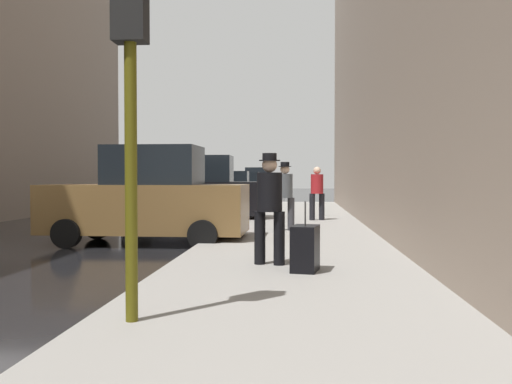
% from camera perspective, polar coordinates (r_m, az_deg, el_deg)
% --- Properties ---
extents(ground_plane, '(120.00, 120.00, 0.00)m').
position_cam_1_polar(ground_plane, '(12.91, -24.10, -5.49)').
color(ground_plane, black).
extents(sidewalk, '(4.00, 40.00, 0.15)m').
position_cam_1_polar(sidewalk, '(11.35, 3.73, -5.93)').
color(sidewalk, gray).
rests_on(sidewalk, ground_plane).
extents(parked_bronze_suv, '(4.62, 2.11, 2.25)m').
position_cam_1_polar(parked_bronze_suv, '(13.30, -10.78, -0.71)').
color(parked_bronze_suv, brown).
rests_on(parked_bronze_suv, ground_plane).
extents(parked_black_suv, '(4.65, 2.17, 2.25)m').
position_cam_1_polar(parked_black_suv, '(19.37, -5.95, 0.03)').
color(parked_black_suv, black).
rests_on(parked_black_suv, ground_plane).
extents(parked_gray_coupe, '(4.25, 2.15, 1.79)m').
position_cam_1_polar(parked_gray_coupe, '(26.39, -3.17, 0.06)').
color(parked_gray_coupe, slate).
rests_on(parked_gray_coupe, ground_plane).
extents(parked_dark_green_sedan, '(4.24, 2.14, 1.79)m').
position_cam_1_polar(parked_dark_green_sedan, '(33.16, -1.62, 0.38)').
color(parked_dark_green_sedan, '#193828').
rests_on(parked_dark_green_sedan, ground_plane).
extents(parked_red_hatchback, '(4.23, 2.11, 1.79)m').
position_cam_1_polar(parked_red_hatchback, '(39.93, -0.59, 0.59)').
color(parked_red_hatchback, '#B2191E').
rests_on(parked_red_hatchback, ground_plane).
extents(parked_white_van, '(4.60, 2.06, 2.25)m').
position_cam_1_polar(parked_white_van, '(46.08, 0.08, 0.95)').
color(parked_white_van, silver).
rests_on(parked_white_van, ground_plane).
extents(fire_hydrant, '(0.42, 0.22, 0.70)m').
position_cam_1_polar(fire_hydrant, '(15.13, -1.98, -2.43)').
color(fire_hydrant, red).
rests_on(fire_hydrant, sidewalk).
extents(traffic_light, '(0.32, 0.32, 3.60)m').
position_cam_1_polar(traffic_light, '(5.78, -12.44, 13.50)').
color(traffic_light, '#514C0F').
rests_on(traffic_light, sidewalk).
extents(pedestrian_with_fedora, '(0.53, 0.48, 1.78)m').
position_cam_1_polar(pedestrian_with_fedora, '(9.07, 1.36, -1.10)').
color(pedestrian_with_fedora, black).
rests_on(pedestrian_with_fedora, sidewalk).
extents(pedestrian_in_red_jacket, '(0.53, 0.49, 1.71)m').
position_cam_1_polar(pedestrian_in_red_jacket, '(18.34, 6.12, 0.17)').
color(pedestrian_in_red_jacket, black).
rests_on(pedestrian_in_red_jacket, sidewalk).
extents(pedestrian_with_beanie, '(0.51, 0.43, 1.78)m').
position_cam_1_polar(pedestrian_with_beanie, '(14.79, 2.91, -0.05)').
color(pedestrian_with_beanie, '#333338').
rests_on(pedestrian_with_beanie, sidewalk).
extents(rolling_suitcase, '(0.46, 0.62, 1.04)m').
position_cam_1_polar(rolling_suitcase, '(8.52, 4.94, -5.64)').
color(rolling_suitcase, black).
rests_on(rolling_suitcase, sidewalk).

